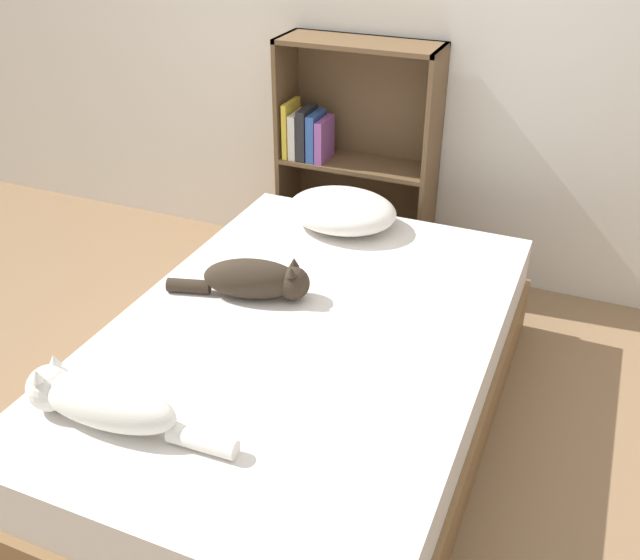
{
  "coord_description": "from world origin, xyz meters",
  "views": [
    {
      "loc": [
        0.8,
        -1.74,
        1.75
      ],
      "look_at": [
        0.0,
        0.14,
        0.53
      ],
      "focal_mm": 40.0,
      "sensor_mm": 36.0,
      "label": 1
    }
  ],
  "objects_px": {
    "cat_dark": "(257,280)",
    "bookshelf": "(353,156)",
    "pillow": "(342,210)",
    "bed": "(304,380)",
    "cat_light": "(99,401)"
  },
  "relations": [
    {
      "from": "pillow",
      "to": "cat_light",
      "type": "distance_m",
      "value": 1.36
    },
    {
      "from": "bed",
      "to": "cat_dark",
      "type": "distance_m",
      "value": 0.38
    },
    {
      "from": "cat_dark",
      "to": "bookshelf",
      "type": "xyz_separation_m",
      "value": [
        -0.06,
        1.08,
        0.06
      ]
    },
    {
      "from": "cat_light",
      "to": "cat_dark",
      "type": "bearing_deg",
      "value": -99.92
    },
    {
      "from": "bed",
      "to": "pillow",
      "type": "distance_m",
      "value": 0.8
    },
    {
      "from": "pillow",
      "to": "cat_dark",
      "type": "xyz_separation_m",
      "value": [
        -0.07,
        -0.62,
        -0.01
      ]
    },
    {
      "from": "cat_dark",
      "to": "bookshelf",
      "type": "height_order",
      "value": "bookshelf"
    },
    {
      "from": "cat_dark",
      "to": "bookshelf",
      "type": "relative_size",
      "value": 0.45
    },
    {
      "from": "cat_light",
      "to": "cat_dark",
      "type": "xyz_separation_m",
      "value": [
        0.1,
        0.73,
        0.0
      ]
    },
    {
      "from": "cat_light",
      "to": "bookshelf",
      "type": "relative_size",
      "value": 0.58
    },
    {
      "from": "bed",
      "to": "bookshelf",
      "type": "xyz_separation_m",
      "value": [
        -0.28,
        1.19,
        0.35
      ]
    },
    {
      "from": "bed",
      "to": "pillow",
      "type": "height_order",
      "value": "pillow"
    },
    {
      "from": "cat_light",
      "to": "pillow",
      "type": "bearing_deg",
      "value": -99.28
    },
    {
      "from": "bed",
      "to": "bookshelf",
      "type": "bearing_deg",
      "value": 103.09
    },
    {
      "from": "pillow",
      "to": "bookshelf",
      "type": "relative_size",
      "value": 0.41
    }
  ]
}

